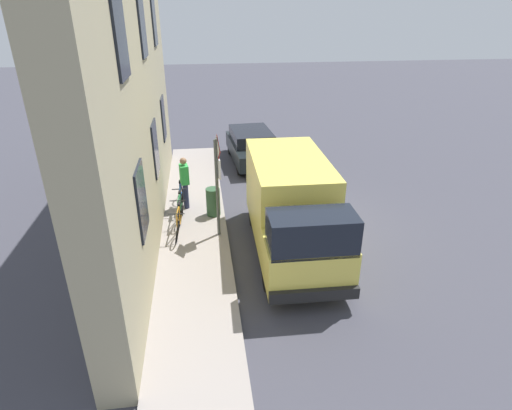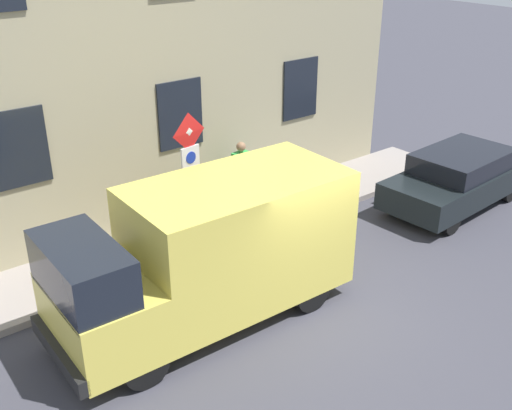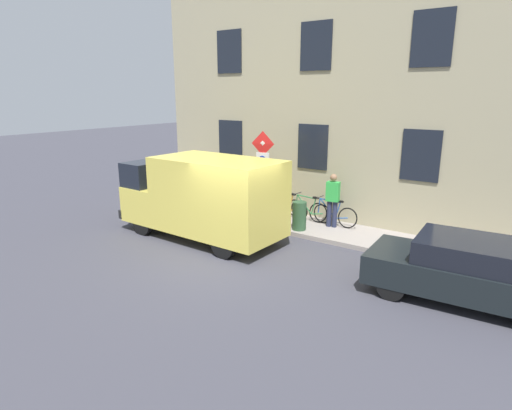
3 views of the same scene
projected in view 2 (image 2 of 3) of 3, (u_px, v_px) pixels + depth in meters
name	position (u px, v px, depth m)	size (l,w,h in m)	color
ground_plane	(315.00, 303.00, 11.30)	(80.00, 80.00, 0.00)	#3D3D47
sidewalk_slab	(208.00, 230.00, 13.77)	(1.93, 14.84, 0.14)	gray
building_facade	(168.00, 45.00, 13.01)	(0.75, 12.84, 7.99)	tan
sign_post_stacked	(190.00, 165.00, 11.88)	(0.18, 0.56, 2.90)	#474C47
delivery_van	(209.00, 252.00, 10.36)	(2.12, 5.37, 2.50)	#E6D254
parked_hatchback	(457.00, 178.00, 14.83)	(1.99, 4.10, 1.38)	black
bicycle_blue	(235.00, 195.00, 14.47)	(0.46, 1.71, 0.89)	black
bicycle_green	(205.00, 204.00, 13.99)	(0.46, 1.71, 0.89)	black
bicycle_orange	(172.00, 215.00, 13.50)	(0.46, 1.72, 0.89)	black
pedestrian	(241.00, 174.00, 14.15)	(0.32, 0.44, 1.72)	#262B47
litter_bin	(240.00, 214.00, 13.35)	(0.44, 0.44, 0.90)	#2D5133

